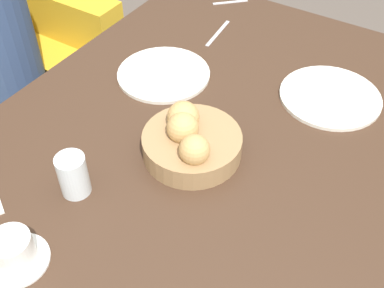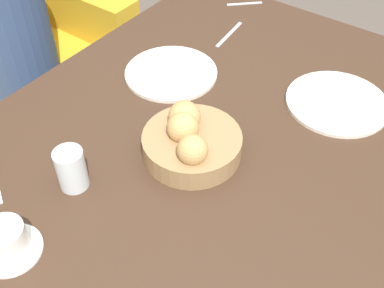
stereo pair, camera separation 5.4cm
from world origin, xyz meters
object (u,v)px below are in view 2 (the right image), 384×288
(plate_near_right, at_px, (337,103))
(knife_silver, at_px, (229,34))
(bread_basket, at_px, (190,141))
(water_tumbler, at_px, (71,169))
(plate_far_center, at_px, (171,73))
(seated_person, at_px, (9,67))
(spoon_coffee, at_px, (245,4))
(coffee_cup, at_px, (7,241))

(plate_near_right, bearing_deg, knife_silver, 73.90)
(bread_basket, distance_m, water_tumbler, 0.27)
(water_tumbler, bearing_deg, plate_far_center, 9.95)
(plate_near_right, distance_m, water_tumbler, 0.70)
(bread_basket, height_order, plate_far_center, bread_basket)
(seated_person, height_order, spoon_coffee, seated_person)
(bread_basket, bearing_deg, spoon_coffee, 21.63)
(plate_far_center, bearing_deg, seated_person, 92.69)
(water_tumbler, bearing_deg, seated_person, 64.27)
(knife_silver, distance_m, spoon_coffee, 0.21)
(bread_basket, distance_m, plate_far_center, 0.32)
(plate_far_center, relative_size, knife_silver, 1.60)
(coffee_cup, bearing_deg, bread_basket, -16.51)
(seated_person, relative_size, bread_basket, 4.97)
(bread_basket, relative_size, knife_silver, 1.42)
(spoon_coffee, bearing_deg, plate_far_center, -174.55)
(water_tumbler, height_order, knife_silver, water_tumbler)
(bread_basket, relative_size, plate_near_right, 0.86)
(bread_basket, relative_size, coffee_cup, 1.85)
(bread_basket, height_order, water_tumbler, bread_basket)
(plate_near_right, relative_size, plate_far_center, 1.03)
(water_tumbler, bearing_deg, knife_silver, 4.73)
(spoon_coffee, bearing_deg, plate_near_right, -123.45)
(plate_near_right, xyz_separation_m, coffee_cup, (-0.80, 0.33, 0.03))
(plate_far_center, bearing_deg, water_tumbler, -170.05)
(seated_person, distance_m, water_tumbler, 1.00)
(knife_silver, bearing_deg, seated_person, 111.21)
(plate_far_center, distance_m, spoon_coffee, 0.47)
(seated_person, height_order, bread_basket, seated_person)
(plate_far_center, bearing_deg, coffee_cup, -170.92)
(plate_far_center, relative_size, spoon_coffee, 2.73)
(water_tumbler, height_order, coffee_cup, water_tumbler)
(plate_far_center, bearing_deg, bread_basket, -134.00)
(plate_near_right, bearing_deg, bread_basket, 151.30)
(bread_basket, bearing_deg, water_tumbler, 146.70)
(seated_person, bearing_deg, spoon_coffee, -55.40)
(seated_person, distance_m, plate_near_right, 1.26)
(seated_person, height_order, knife_silver, seated_person)
(plate_far_center, distance_m, water_tumbler, 0.46)
(coffee_cup, bearing_deg, plate_near_right, -22.49)
(seated_person, height_order, plate_near_right, seated_person)
(seated_person, distance_m, plate_far_center, 0.83)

